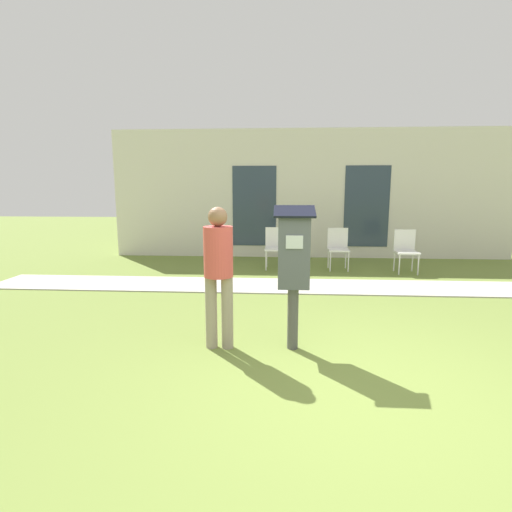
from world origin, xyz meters
name	(u,v)px	position (x,y,z in m)	size (l,w,h in m)	color
ground_plane	(360,396)	(0.00, 0.00, 0.00)	(40.00, 40.00, 0.00)	olive
sidewalk	(320,286)	(0.00, 3.82, 0.01)	(12.00, 1.10, 0.02)	#B7B2A8
building_facade	(310,194)	(0.00, 6.99, 1.60)	(10.00, 0.26, 3.20)	silver
parking_meter	(294,259)	(-0.56, 1.00, 1.02)	(0.44, 0.31, 1.59)	#4C4C4C
person_standing	(219,267)	(-1.38, 0.97, 0.93)	(0.32, 0.32, 1.58)	gray
outdoor_chair_left	(275,244)	(-0.84, 5.48, 0.53)	(0.44, 0.44, 0.90)	white
outdoor_chair_middle	(338,245)	(0.53, 5.45, 0.53)	(0.44, 0.44, 0.90)	white
outdoor_chair_right	(406,247)	(1.90, 5.21, 0.53)	(0.44, 0.44, 0.90)	white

